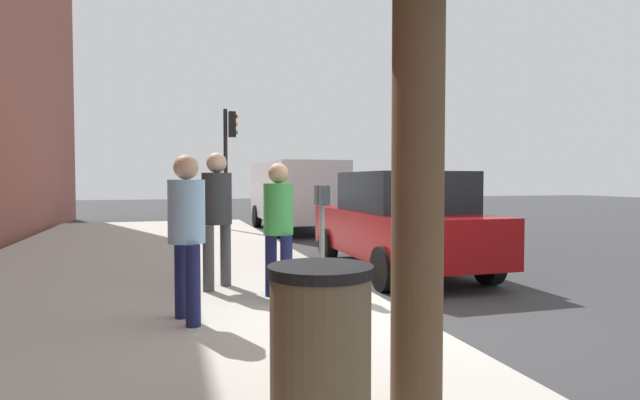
# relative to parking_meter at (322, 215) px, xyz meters

# --- Properties ---
(ground_plane) EXTENTS (80.00, 80.00, 0.00)m
(ground_plane) POSITION_rel_parking_meter_xyz_m (-1.11, -0.64, -1.17)
(ground_plane) COLOR #38383A
(ground_plane) RESTS_ON ground
(sidewalk_slab) EXTENTS (28.00, 6.00, 0.15)m
(sidewalk_slab) POSITION_rel_parking_meter_xyz_m (-1.11, 2.36, -1.09)
(sidewalk_slab) COLOR #B7B2A8
(sidewalk_slab) RESTS_ON ground_plane
(parking_meter) EXTENTS (0.36, 0.12, 1.41)m
(parking_meter) POSITION_rel_parking_meter_xyz_m (0.00, 0.00, 0.00)
(parking_meter) COLOR gray
(parking_meter) RESTS_ON sidewalk_slab
(pedestrian_at_meter) EXTENTS (0.50, 0.37, 1.69)m
(pedestrian_at_meter) POSITION_rel_parking_meter_xyz_m (-0.19, 0.62, -0.03)
(pedestrian_at_meter) COLOR #191E4C
(pedestrian_at_meter) RESTS_ON sidewalk_slab
(pedestrian_bystander) EXTENTS (0.52, 0.38, 1.74)m
(pedestrian_bystander) POSITION_rel_parking_meter_xyz_m (-0.95, 1.75, 0.01)
(pedestrian_bystander) COLOR #191E4C
(pedestrian_bystander) RESTS_ON sidewalk_slab
(parking_officer) EXTENTS (0.46, 0.41, 1.85)m
(parking_officer) POSITION_rel_parking_meter_xyz_m (0.66, 1.29, 0.09)
(parking_officer) COLOR #47474C
(parking_officer) RESTS_ON sidewalk_slab
(parked_sedan_near) EXTENTS (4.42, 2.00, 1.77)m
(parked_sedan_near) POSITION_rel_parking_meter_xyz_m (1.82, -1.99, -0.27)
(parked_sedan_near) COLOR maroon
(parked_sedan_near) RESTS_ON ground_plane
(parked_van_far) EXTENTS (5.20, 2.12, 2.18)m
(parked_van_far) POSITION_rel_parking_meter_xyz_m (9.54, -1.99, 0.09)
(parked_van_far) COLOR silver
(parked_van_far) RESTS_ON ground_plane
(traffic_signal) EXTENTS (0.24, 0.44, 3.60)m
(traffic_signal) POSITION_rel_parking_meter_xyz_m (9.20, 0.14, 1.41)
(traffic_signal) COLOR black
(traffic_signal) RESTS_ON sidewalk_slab
(trash_bin) EXTENTS (0.59, 0.59, 1.01)m
(trash_bin) POSITION_rel_parking_meter_xyz_m (-3.75, 1.14, -0.51)
(trash_bin) COLOR brown
(trash_bin) RESTS_ON sidewalk_slab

